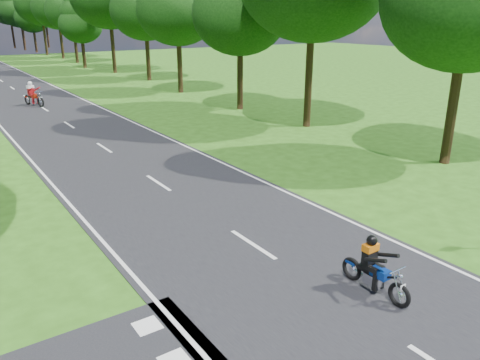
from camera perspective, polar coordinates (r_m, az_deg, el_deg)
ground at (r=11.40m, az=7.57°, el=-11.63°), size 160.00×160.00×0.00m
rider_near_blue at (r=10.79m, az=16.25°, el=-9.99°), size 0.54×1.60×1.33m
rider_far_red at (r=35.73m, az=-23.91°, el=9.59°), size 1.28×2.11×1.67m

